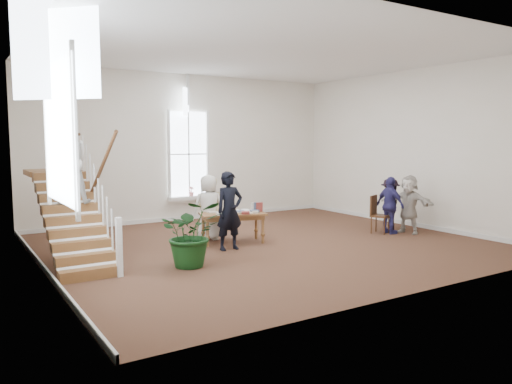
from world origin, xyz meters
TOP-DOWN VIEW (x-y plane):
  - ground at (0.00, 0.00)m, footprint 10.00×10.00m
  - room_shell at (-0.00, 4.39)m, footprint 10.49×10.00m
  - staircase at (-4.34, 0.75)m, footprint 1.10×4.10m
  - library_table at (-0.59, 0.60)m, footprint 1.71×1.17m
  - police_officer at (-1.05, -0.04)m, footprint 0.65×0.43m
  - elderly_woman at (-0.95, 1.21)m, footprint 0.87×0.64m
  - person_yellow at (-0.65, 1.71)m, footprint 0.77×0.61m
  - woman_cluster_a at (3.52, -0.61)m, footprint 0.38×0.90m
  - woman_cluster_b at (4.00, -0.16)m, footprint 0.97×1.06m
  - woman_cluster_c at (4.00, -0.81)m, footprint 0.87×1.53m
  - floor_plant at (-2.43, -0.97)m, footprint 1.45×1.34m
  - side_chair at (3.31, -0.36)m, footprint 0.58×0.58m

SIDE VIEW (x-z plane):
  - ground at x=0.00m, z-range 0.00..0.00m
  - room_shell at x=0.00m, z-range -4.60..5.40m
  - side_chair at x=3.31m, z-range 0.06..1.07m
  - library_table at x=-0.59m, z-range 0.26..1.05m
  - floor_plant at x=-2.43m, z-range 0.00..1.33m
  - woman_cluster_b at x=4.00m, z-range 0.00..1.43m
  - woman_cluster_a at x=3.52m, z-range 0.00..1.52m
  - person_yellow at x=-0.65m, z-range 0.00..1.53m
  - woman_cluster_c at x=4.00m, z-range 0.00..1.57m
  - elderly_woman at x=-0.95m, z-range 0.00..1.64m
  - police_officer at x=-1.05m, z-range 0.00..1.79m
  - staircase at x=-4.34m, z-range 0.16..3.08m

